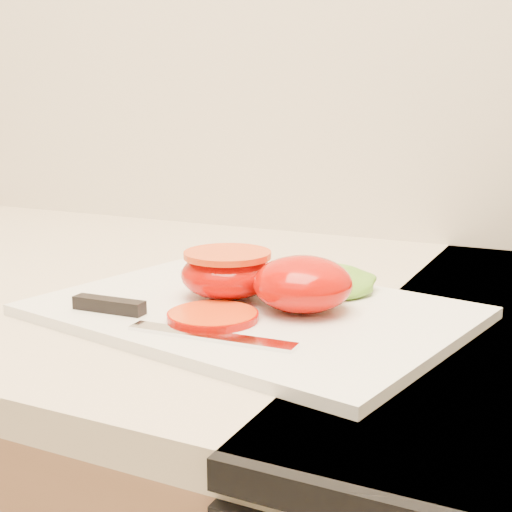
% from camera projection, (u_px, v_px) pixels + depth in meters
% --- Properties ---
extents(cutting_board, '(0.42, 0.33, 0.01)m').
position_uv_depth(cutting_board, '(251.00, 311.00, 0.65)').
color(cutting_board, silver).
rests_on(cutting_board, counter).
extents(tomato_half_dome, '(0.09, 0.09, 0.05)m').
position_uv_depth(tomato_half_dome, '(303.00, 284.00, 0.63)').
color(tomato_half_dome, '#B60D00').
rests_on(tomato_half_dome, cutting_board).
extents(tomato_half_cut, '(0.09, 0.09, 0.04)m').
position_uv_depth(tomato_half_cut, '(228.00, 272.00, 0.68)').
color(tomato_half_cut, '#B60D00').
rests_on(tomato_half_cut, cutting_board).
extents(tomato_slice_0, '(0.08, 0.08, 0.01)m').
position_uv_depth(tomato_slice_0, '(213.00, 316.00, 0.61)').
color(tomato_slice_0, '#F25918').
rests_on(tomato_slice_0, cutting_board).
extents(lettuce_leaf_0, '(0.12, 0.11, 0.02)m').
position_uv_depth(lettuce_leaf_0, '(328.00, 282.00, 0.70)').
color(lettuce_leaf_0, '#6FAF2E').
rests_on(lettuce_leaf_0, cutting_board).
extents(knife, '(0.22, 0.04, 0.01)m').
position_uv_depth(knife, '(146.00, 316.00, 0.61)').
color(knife, silver).
rests_on(knife, cutting_board).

